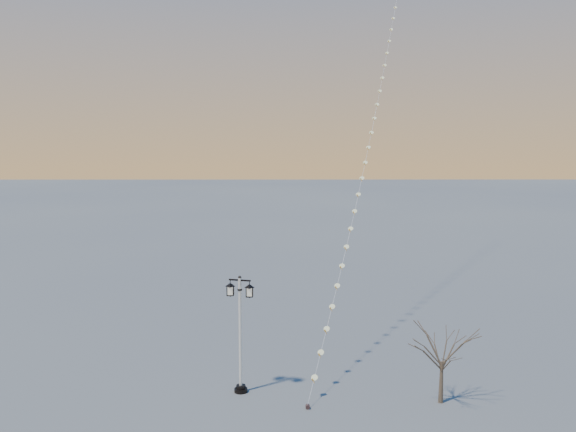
{
  "coord_description": "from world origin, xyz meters",
  "views": [
    {
      "loc": [
        1.33,
        -26.66,
        12.16
      ],
      "look_at": [
        1.43,
        5.1,
        8.07
      ],
      "focal_mm": 38.25,
      "sensor_mm": 36.0,
      "label": 1
    }
  ],
  "objects": [
    {
      "name": "street_lamp",
      "position": [
        -0.85,
        1.48,
        3.16
      ],
      "size": [
        1.42,
        0.75,
        5.71
      ],
      "rotation": [
        0.0,
        0.0,
        -0.26
      ],
      "color": "black",
      "rests_on": "ground"
    },
    {
      "name": "ground",
      "position": [
        0.0,
        0.0,
        0.0
      ],
      "size": [
        300.0,
        300.0,
        0.0
      ],
      "primitive_type": "plane",
      "color": "#5F6160",
      "rests_on": "ground"
    },
    {
      "name": "kite_train",
      "position": [
        7.51,
        17.36,
        14.69
      ],
      "size": [
        11.03,
        36.06,
        29.58
      ],
      "rotation": [
        0.0,
        0.0,
        0.12
      ],
      "color": "#362321",
      "rests_on": "ground"
    },
    {
      "name": "bare_tree",
      "position": [
        8.46,
        0.27,
        2.48
      ],
      "size": [
        2.16,
        2.16,
        3.58
      ],
      "rotation": [
        0.0,
        0.0,
        0.0
      ],
      "color": "brown",
      "rests_on": "ground"
    }
  ]
}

